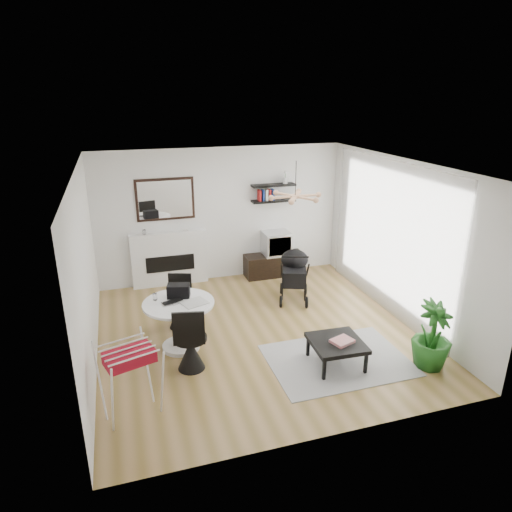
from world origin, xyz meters
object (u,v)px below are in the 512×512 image
object	(u,v)px
crt_tv	(276,243)
stroller	(294,277)
tv_console	(274,265)
coffee_table	(337,344)
dining_table	(179,318)
fireplace	(169,252)
potted_plant	(432,335)
drying_rack	(131,380)

from	to	relation	value
crt_tv	stroller	bearing A→B (deg)	-93.78
tv_console	coffee_table	size ratio (longest dim) A/B	1.65
tv_console	stroller	xyz separation A→B (m)	(-0.04, -1.23, 0.21)
tv_console	dining_table	size ratio (longest dim) A/B	1.18
fireplace	dining_table	bearing A→B (deg)	-93.85
crt_tv	potted_plant	size ratio (longest dim) A/B	0.56
tv_console	coffee_table	world-z (taller)	tv_console
stroller	coffee_table	size ratio (longest dim) A/B	1.38
drying_rack	potted_plant	world-z (taller)	potted_plant
stroller	coffee_table	bearing A→B (deg)	-74.99
coffee_table	potted_plant	size ratio (longest dim) A/B	0.76
tv_console	dining_table	bearing A→B (deg)	-134.62
dining_table	coffee_table	xyz separation A→B (m)	(2.05, -1.11, -0.17)
stroller	tv_console	bearing A→B (deg)	109.45
fireplace	coffee_table	distance (m)	4.11
tv_console	drying_rack	xyz separation A→B (m)	(-3.11, -3.75, 0.27)
stroller	coffee_table	distance (m)	2.26
drying_rack	dining_table	bearing A→B (deg)	43.31
fireplace	tv_console	bearing A→B (deg)	-4.02
dining_table	stroller	xyz separation A→B (m)	(2.30, 1.13, -0.06)
tv_console	potted_plant	bearing A→B (deg)	-75.95
drying_rack	coffee_table	size ratio (longest dim) A/B	1.26
coffee_table	dining_table	bearing A→B (deg)	151.53
coffee_table	tv_console	bearing A→B (deg)	85.37
crt_tv	fireplace	bearing A→B (deg)	175.98
drying_rack	fireplace	bearing A→B (deg)	58.92
crt_tv	drying_rack	world-z (taller)	crt_tv
drying_rack	potted_plant	xyz separation A→B (m)	(4.08, -0.15, -0.01)
drying_rack	coffee_table	xyz separation A→B (m)	(2.83, 0.27, -0.16)
fireplace	drying_rack	xyz separation A→B (m)	(-0.94, -3.90, -0.18)
tv_console	crt_tv	xyz separation A→B (m)	(0.04, -0.00, 0.48)
drying_rack	coffee_table	distance (m)	2.84
crt_tv	drying_rack	bearing A→B (deg)	-130.07
fireplace	stroller	bearing A→B (deg)	-33.03
fireplace	stroller	world-z (taller)	fireplace
crt_tv	drying_rack	xyz separation A→B (m)	(-3.15, -3.75, -0.21)
stroller	potted_plant	bearing A→B (deg)	-48.01
fireplace	coffee_table	size ratio (longest dim) A/B	2.86
stroller	coffee_table	xyz separation A→B (m)	(-0.24, -2.25, -0.11)
drying_rack	stroller	distance (m)	3.97
potted_plant	stroller	bearing A→B (deg)	110.79
fireplace	potted_plant	world-z (taller)	fireplace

